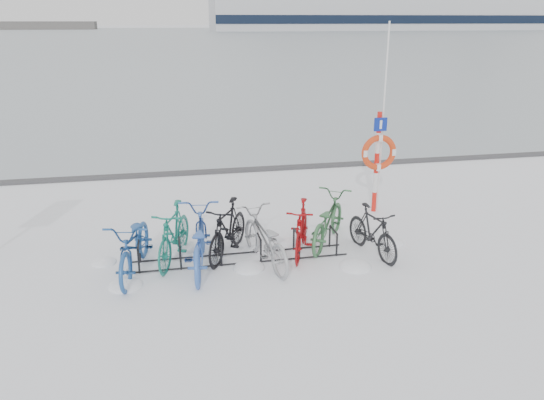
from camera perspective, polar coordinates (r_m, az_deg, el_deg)
ground at (r=9.89m, az=-3.49°, el=-6.36°), size 900.00×900.00×0.00m
ice_sheet at (r=163.93m, az=-11.53°, el=17.00°), size 400.00×298.00×0.02m
quay_edge at (r=15.39m, az=-6.61°, el=3.05°), size 400.00×0.25×0.10m
bike_rack at (r=9.81m, az=-3.51°, el=-5.40°), size 4.00×0.48×0.46m
lifebuoy_station at (r=12.05m, az=11.40°, el=5.02°), size 0.80×0.23×4.18m
bike_0 at (r=9.50m, az=-14.54°, el=-4.49°), size 1.06×2.15×1.08m
bike_1 at (r=9.81m, az=-10.53°, el=-3.42°), size 1.06×1.87×1.08m
bike_2 at (r=9.43m, az=-7.94°, el=-4.14°), size 0.97×2.17×1.10m
bike_3 at (r=9.89m, az=-4.79°, el=-3.01°), size 1.30×1.81×1.07m
bike_4 at (r=9.53m, az=-0.81°, el=-4.03°), size 1.07×2.01×1.00m
bike_5 at (r=9.98m, az=3.19°, el=-2.94°), size 1.05×1.75×1.02m
bike_6 at (r=10.46m, az=5.98°, el=-1.97°), size 1.62×1.99×1.02m
bike_7 at (r=10.09m, az=10.77°, el=-3.17°), size 0.78×1.65×0.96m
snow_drifts at (r=9.77m, az=-2.08°, el=-6.66°), size 5.99×1.87×0.21m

